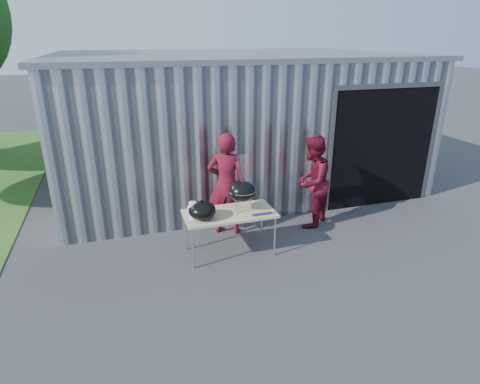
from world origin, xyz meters
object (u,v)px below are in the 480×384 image
object	(u,v)px
folding_table	(230,215)
kettle_grill	(242,187)
person_bystander	(312,182)
person_cook	(227,184)

from	to	relation	value
folding_table	kettle_grill	size ratio (longest dim) A/B	1.59
person_bystander	folding_table	bearing A→B (deg)	-23.04
person_bystander	kettle_grill	bearing A→B (deg)	-21.52
folding_table	person_bystander	world-z (taller)	person_bystander
folding_table	person_bystander	bearing A→B (deg)	18.36
person_cook	person_bystander	bearing A→B (deg)	-164.86
kettle_grill	person_bystander	distance (m)	1.70
folding_table	kettle_grill	world-z (taller)	kettle_grill
folding_table	person_cook	size ratio (longest dim) A/B	0.79
kettle_grill	person_bystander	size ratio (longest dim) A/B	0.53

